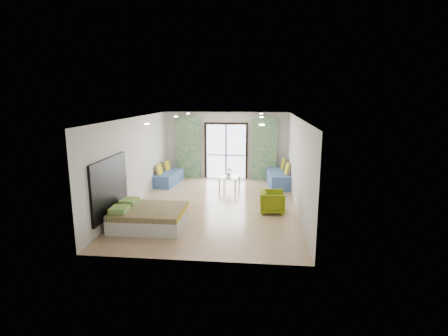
# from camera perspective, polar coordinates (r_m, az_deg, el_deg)

# --- Properties ---
(floor) EXTENTS (5.00, 7.50, 0.01)m
(floor) POSITION_cam_1_polar(r_m,az_deg,el_deg) (10.94, -1.54, -6.06)
(floor) COLOR tan
(floor) RESTS_ON ground
(ceiling) EXTENTS (5.00, 7.50, 0.01)m
(ceiling) POSITION_cam_1_polar(r_m,az_deg,el_deg) (10.44, -1.62, 8.19)
(ceiling) COLOR silver
(ceiling) RESTS_ON ground
(wall_back) EXTENTS (5.00, 0.01, 2.70)m
(wall_back) POSITION_cam_1_polar(r_m,az_deg,el_deg) (14.28, 0.35, 3.73)
(wall_back) COLOR silver
(wall_back) RESTS_ON ground
(wall_front) EXTENTS (5.00, 0.01, 2.70)m
(wall_front) POSITION_cam_1_polar(r_m,az_deg,el_deg) (7.01, -5.53, -4.88)
(wall_front) COLOR silver
(wall_front) RESTS_ON ground
(wall_left) EXTENTS (0.01, 7.50, 2.70)m
(wall_left) POSITION_cam_1_polar(r_m,az_deg,el_deg) (11.20, -14.37, 1.11)
(wall_left) COLOR silver
(wall_left) RESTS_ON ground
(wall_right) EXTENTS (0.01, 7.50, 2.70)m
(wall_right) POSITION_cam_1_polar(r_m,az_deg,el_deg) (10.58, 11.97, 0.62)
(wall_right) COLOR silver
(wall_right) RESTS_ON ground
(balcony_door) EXTENTS (1.76, 0.08, 2.28)m
(balcony_door) POSITION_cam_1_polar(r_m,az_deg,el_deg) (14.27, 0.34, 3.35)
(balcony_door) COLOR black
(balcony_door) RESTS_ON floor
(balcony_rail) EXTENTS (1.52, 0.03, 0.04)m
(balcony_rail) POSITION_cam_1_polar(r_m,az_deg,el_deg) (14.33, 0.34, 2.13)
(balcony_rail) COLOR #595451
(balcony_rail) RESTS_ON balcony_door
(curtain_left) EXTENTS (1.00, 0.10, 2.50)m
(curtain_left) POSITION_cam_1_polar(r_m,az_deg,el_deg) (14.35, -5.90, 3.30)
(curtain_left) COLOR beige
(curtain_left) RESTS_ON floor
(curtain_right) EXTENTS (1.00, 0.10, 2.50)m
(curtain_right) POSITION_cam_1_polar(r_m,az_deg,el_deg) (14.06, 6.59, 3.11)
(curtain_right) COLOR beige
(curtain_right) RESTS_ON floor
(downlight_a) EXTENTS (0.12, 0.12, 0.02)m
(downlight_a) POSITION_cam_1_polar(r_m,az_deg,el_deg) (8.80, -12.49, 7.05)
(downlight_a) COLOR #FFE0B2
(downlight_a) RESTS_ON ceiling
(downlight_b) EXTENTS (0.12, 0.12, 0.02)m
(downlight_b) POSITION_cam_1_polar(r_m,az_deg,el_deg) (8.36, 6.21, 7.03)
(downlight_b) COLOR #FFE0B2
(downlight_b) RESTS_ON ceiling
(downlight_c) EXTENTS (0.12, 0.12, 0.02)m
(downlight_c) POSITION_cam_1_polar(r_m,az_deg,el_deg) (11.68, -7.88, 8.32)
(downlight_c) COLOR #FFE0B2
(downlight_c) RESTS_ON ceiling
(downlight_d) EXTENTS (0.12, 0.12, 0.02)m
(downlight_d) POSITION_cam_1_polar(r_m,az_deg,el_deg) (11.35, 6.14, 8.27)
(downlight_d) COLOR #FFE0B2
(downlight_d) RESTS_ON ceiling
(downlight_e) EXTENTS (0.12, 0.12, 0.02)m
(downlight_e) POSITION_cam_1_polar(r_m,az_deg,el_deg) (13.63, -5.89, 8.85)
(downlight_e) COLOR #FFE0B2
(downlight_e) RESTS_ON ceiling
(downlight_f) EXTENTS (0.12, 0.12, 0.02)m
(downlight_f) POSITION_cam_1_polar(r_m,az_deg,el_deg) (13.35, 6.11, 8.79)
(downlight_f) COLOR #FFE0B2
(downlight_f) RESTS_ON ceiling
(headboard) EXTENTS (0.06, 2.10, 1.50)m
(headboard) POSITION_cam_1_polar(r_m,az_deg,el_deg) (9.47, -18.12, -2.90)
(headboard) COLOR black
(headboard) RESTS_ON floor
(switch_plate) EXTENTS (0.02, 0.10, 0.10)m
(switch_plate) POSITION_cam_1_polar(r_m,az_deg,el_deg) (10.59, -15.47, -1.21)
(switch_plate) COLOR silver
(switch_plate) RESTS_ON wall_left
(bed) EXTENTS (1.81, 1.48, 0.62)m
(bed) POSITION_cam_1_polar(r_m,az_deg,el_deg) (9.34, -12.22, -7.82)
(bed) COLOR silver
(bed) RESTS_ON floor
(daybed_left) EXTENTS (0.83, 1.73, 0.82)m
(daybed_left) POSITION_cam_1_polar(r_m,az_deg,el_deg) (13.60, -9.09, -1.52)
(daybed_left) COLOR #41639C
(daybed_left) RESTS_ON floor
(daybed_right) EXTENTS (0.92, 2.00, 0.96)m
(daybed_right) POSITION_cam_1_polar(r_m,az_deg,el_deg) (13.35, 8.97, -1.59)
(daybed_right) COLOR #41639C
(daybed_right) RESTS_ON floor
(coffee_table) EXTENTS (0.79, 0.79, 0.78)m
(coffee_table) POSITION_cam_1_polar(r_m,az_deg,el_deg) (12.71, 0.90, -1.66)
(coffee_table) COLOR silver
(coffee_table) RESTS_ON floor
(vase) EXTENTS (0.24, 0.25, 0.19)m
(vase) POSITION_cam_1_polar(r_m,az_deg,el_deg) (12.74, 0.76, -0.96)
(vase) COLOR white
(vase) RESTS_ON coffee_table
(armchair) EXTENTS (0.66, 0.70, 0.70)m
(armchair) POSITION_cam_1_polar(r_m,az_deg,el_deg) (10.28, 7.92, -5.31)
(armchair) COLOR olive
(armchair) RESTS_ON floor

